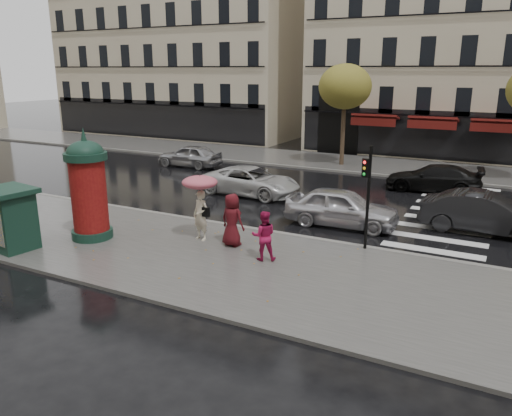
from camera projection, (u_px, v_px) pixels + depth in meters
The scene contains 19 objects.
ground at pixel (231, 258), 17.19m from camera, with size 160.00×160.00×0.00m, color black.
near_sidewalk at pixel (224, 261), 16.74m from camera, with size 90.00×7.00×0.12m, color #474744.
far_sidewalk at pixel (375, 165), 33.38m from camera, with size 90.00×6.00×0.12m, color #474744.
near_kerb at pixel (270, 232), 19.73m from camera, with size 90.00×0.25×0.14m, color slate.
far_kerb at pixel (362, 173), 30.82m from camera, with size 90.00×0.25×0.14m, color slate.
zebra_crossing at pixel (452, 212), 22.70m from camera, with size 3.60×11.75×0.01m, color silver.
bldg_far_left at pixel (191, 16), 49.56m from camera, with size 24.00×14.00×22.90m.
tree_far_left at pixel (345, 87), 32.04m from camera, with size 3.40×3.40×6.64m.
woman_umbrella at pixel (200, 197), 18.28m from camera, with size 1.31×1.31×2.51m.
woman_red at pixel (264, 236), 16.52m from camera, with size 0.82×0.64×1.69m, color #AB1548.
man_burgundy at pixel (232, 220), 17.85m from camera, with size 0.94×0.61×1.92m, color #4E0F15.
morris_column at pixel (88, 186), 18.41m from camera, with size 1.55×1.55×4.17m.
traffic_light at pixel (367, 188), 17.16m from camera, with size 0.28×0.36×3.67m.
newsstand at pixel (10, 218), 17.52m from camera, with size 2.02×1.78×2.19m.
car_silver at pixel (342, 207), 20.56m from camera, with size 1.88×4.66×1.59m, color silver.
car_darkgrey at pixel (485, 213), 19.65m from camera, with size 1.71×4.90×1.62m, color black.
car_white at pixel (251, 181), 25.68m from camera, with size 2.38×5.16×1.43m, color silver.
car_black at pixel (433, 178), 26.46m from camera, with size 1.98×4.88×1.42m, color black.
car_far_silver at pixel (190, 156), 33.03m from camera, with size 1.76×4.36×1.49m, color #A2A3A7.
Camera 1 is at (8.21, -13.86, 6.30)m, focal length 35.00 mm.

